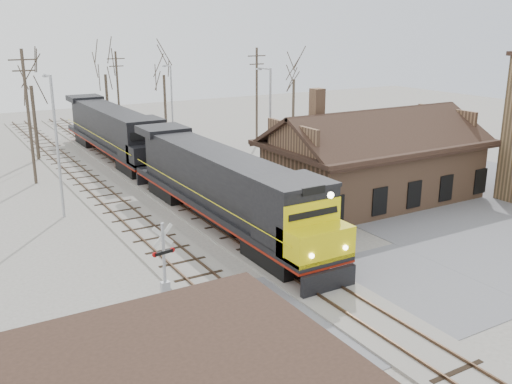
{
  "coord_description": "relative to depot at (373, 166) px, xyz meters",
  "views": [
    {
      "loc": [
        -15.18,
        -17.56,
        11.98
      ],
      "look_at": [
        0.54,
        9.0,
        2.92
      ],
      "focal_mm": 40.0,
      "sensor_mm": 36.0,
      "label": 1
    }
  ],
  "objects": [
    {
      "name": "ground",
      "position": [
        -11.99,
        -12.0,
        -2.41
      ],
      "size": [
        140.0,
        140.0,
        0.0
      ],
      "primitive_type": "plane",
      "color": "#A49F94",
      "rests_on": "ground"
    },
    {
      "name": "road",
      "position": [
        -11.99,
        -12.0,
        -2.39
      ],
      "size": [
        60.0,
        9.0,
        0.03
      ],
      "primitive_type": "cube",
      "color": "slate",
      "rests_on": "ground"
    },
    {
      "name": "track_main",
      "position": [
        -11.99,
        3.0,
        -2.34
      ],
      "size": [
        3.4,
        90.0,
        0.24
      ],
      "color": "#A49F94",
      "rests_on": "ground"
    },
    {
      "name": "track_siding",
      "position": [
        -16.49,
        3.0,
        -2.34
      ],
      "size": [
        3.4,
        90.0,
        0.24
      ],
      "color": "#A49F94",
      "rests_on": "ground"
    },
    {
      "name": "depot",
      "position": [
        0.0,
        0.0,
        0.0
      ],
      "size": [
        15.2,
        9.31,
        7.9
      ],
      "color": "#866045",
      "rests_on": "ground"
    },
    {
      "name": "locomotive_lead",
      "position": [
        -11.99,
        -0.35,
        0.13
      ],
      "size": [
        3.25,
        21.73,
        4.83
      ],
      "color": "black",
      "rests_on": "ground"
    },
    {
      "name": "locomotive_trailing",
      "position": [
        -11.99,
        21.66,
        0.13
      ],
      "size": [
        3.25,
        21.73,
        4.57
      ],
      "color": "black",
      "rests_on": "ground"
    },
    {
      "name": "crossbuck_far",
      "position": [
        -18.92,
        -7.76,
        -0.58
      ],
      "size": [
        1.1,
        0.29,
        3.86
      ],
      "rotation": [
        0.0,
        0.0,
        3.28
      ],
      "color": "#A5A8AD",
      "rests_on": "ground"
    },
    {
      "name": "streetlight_a",
      "position": [
        -20.03,
        7.16,
        2.67
      ],
      "size": [
        0.25,
        2.04,
        9.08
      ],
      "color": "#A5A8AD",
      "rests_on": "ground"
    },
    {
      "name": "streetlight_b",
      "position": [
        -3.93,
        7.68,
        2.57
      ],
      "size": [
        0.25,
        2.04,
        8.88
      ],
      "color": "#A5A8AD",
      "rests_on": "ground"
    },
    {
      "name": "streetlight_c",
      "position": [
        -4.86,
        25.11,
        2.18
      ],
      "size": [
        0.25,
        2.04,
        8.11
      ],
      "color": "#A5A8AD",
      "rests_on": "ground"
    },
    {
      "name": "utility_pole_a",
      "position": [
        -20.04,
        16.5,
        2.98
      ],
      "size": [
        2.0,
        0.24,
        10.31
      ],
      "color": "#382D23",
      "rests_on": "ground"
    },
    {
      "name": "utility_pole_b",
      "position": [
        -7.74,
        33.51,
        2.43
      ],
      "size": [
        2.0,
        0.24,
        9.23
      ],
      "color": "#382D23",
      "rests_on": "ground"
    },
    {
      "name": "utility_pole_c",
      "position": [
        2.41,
        20.24,
        2.74
      ],
      "size": [
        2.0,
        0.24,
        9.85
      ],
      "color": "#382D23",
      "rests_on": "ground"
    },
    {
      "name": "tree_b",
      "position": [
        -18.24,
        25.09,
        5.46
      ],
      "size": [
        4.51,
        4.51,
        11.05
      ],
      "color": "#382D23",
      "rests_on": "ground"
    },
    {
      "name": "tree_c",
      "position": [
        -8.95,
        33.79,
        5.47
      ],
      "size": [
        4.51,
        4.51,
        11.06
      ],
      "color": "#382D23",
      "rests_on": "ground"
    },
    {
      "name": "tree_d",
      "position": [
        -2.77,
        32.12,
        5.22
      ],
      "size": [
        4.37,
        4.37,
        10.72
      ],
      "color": "#382D23",
      "rests_on": "ground"
    },
    {
      "name": "tree_e",
      "position": [
        10.76,
        25.88,
        4.51
      ],
      "size": [
        3.97,
        3.97,
        9.72
      ],
      "color": "#382D23",
      "rests_on": "ground"
    }
  ]
}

